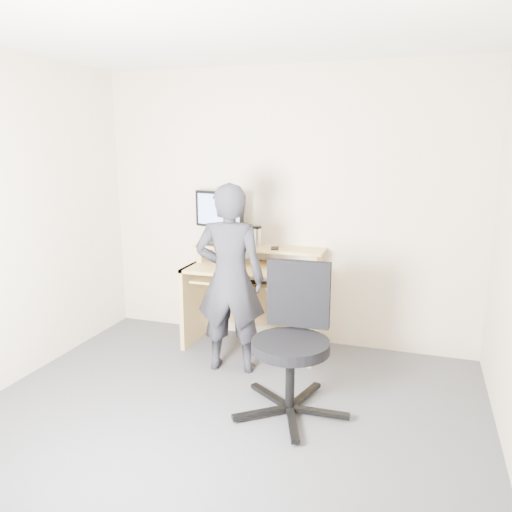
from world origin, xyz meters
The scene contains 14 objects.
ground centered at (0.00, 0.00, 0.00)m, with size 3.50×3.50×0.00m, color #4F4F54.
back_wall centered at (0.00, 1.75, 1.25)m, with size 3.50×0.02×2.50m, color beige.
ceiling centered at (0.00, 0.00, 2.50)m, with size 3.50×3.50×0.02m, color white.
desk centered at (-0.20, 1.53, 0.55)m, with size 1.20×0.60×0.91m.
monitor centered at (-0.57, 1.56, 1.21)m, with size 0.51×0.17×0.49m.
external_drive centered at (-0.38, 1.63, 1.01)m, with size 0.07×0.13×0.20m, color black.
travel_mug centered at (-0.21, 1.59, 0.99)m, with size 0.07×0.07×0.17m, color #BCBCC1.
smartphone centered at (-0.04, 1.55, 0.92)m, with size 0.07×0.13×0.01m, color black.
charger centered at (-0.49, 1.52, 0.93)m, with size 0.04×0.04×0.04m, color black.
headphones centered at (-0.42, 1.66, 0.92)m, with size 0.16×0.16×0.02m, color silver.
keyboard centered at (-0.15, 1.36, 0.67)m, with size 0.46×0.18×0.03m, color black.
mouse centered at (0.13, 1.35, 0.77)m, with size 0.10×0.06×0.04m, color black.
office_chair centered at (0.41, 0.49, 0.55)m, with size 0.77×0.80×1.01m.
person centered at (-0.23, 0.95, 0.77)m, with size 0.56×0.37×1.54m, color black.
Camera 1 is at (1.17, -2.64, 1.82)m, focal length 35.00 mm.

